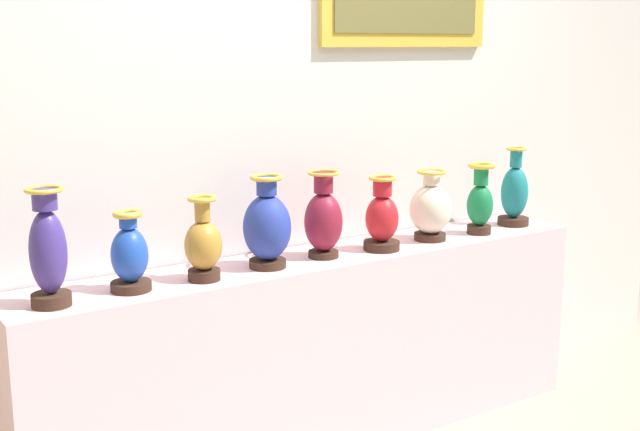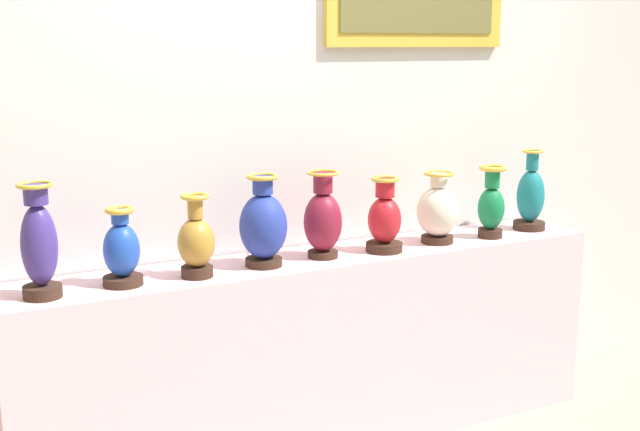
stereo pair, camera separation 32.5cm
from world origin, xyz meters
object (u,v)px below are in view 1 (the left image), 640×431
at_px(vase_ivory, 431,209).
at_px(vase_sapphire, 130,256).
at_px(vase_cobalt, 267,227).
at_px(vase_indigo, 48,252).
at_px(vase_burgundy, 322,220).
at_px(vase_emerald, 480,202).
at_px(vase_teal, 514,194).
at_px(vase_crimson, 382,218).
at_px(vase_ochre, 203,245).

bearing_deg(vase_ivory, vase_sapphire, -179.73).
relative_size(vase_cobalt, vase_ivory, 1.16).
relative_size(vase_indigo, vase_burgundy, 1.13).
relative_size(vase_burgundy, vase_emerald, 1.09).
bearing_deg(vase_teal, vase_burgundy, -179.47).
bearing_deg(vase_crimson, vase_sapphire, 179.09).
xyz_separation_m(vase_burgundy, vase_teal, (1.12, 0.01, -0.01)).
bearing_deg(vase_emerald, vase_cobalt, 178.62).
xyz_separation_m(vase_emerald, vase_teal, (0.27, 0.05, 0.00)).
bearing_deg(vase_crimson, vase_teal, 2.90).
height_order(vase_ivory, vase_emerald, vase_emerald).
height_order(vase_ochre, vase_burgundy, vase_burgundy).
distance_m(vase_indigo, vase_sapphire, 0.29).
bearing_deg(vase_sapphire, vase_emerald, -0.77).
relative_size(vase_burgundy, vase_ivory, 1.14).
bearing_deg(vase_ivory, vase_teal, 1.90).
bearing_deg(vase_ivory, vase_indigo, -179.06).
bearing_deg(vase_ivory, vase_burgundy, 179.23).
relative_size(vase_cobalt, vase_emerald, 1.12).
relative_size(vase_sapphire, vase_emerald, 0.88).
distance_m(vase_cobalt, vase_burgundy, 0.27).
bearing_deg(vase_ochre, vase_crimson, 0.22).
height_order(vase_sapphire, vase_emerald, vase_emerald).
distance_m(vase_crimson, vase_ivory, 0.29).
relative_size(vase_ivory, vase_emerald, 0.96).
height_order(vase_cobalt, vase_emerald, vase_cobalt).
xyz_separation_m(vase_sapphire, vase_emerald, (1.68, -0.02, 0.02)).
xyz_separation_m(vase_cobalt, vase_burgundy, (0.27, 0.01, -0.01)).
height_order(vase_burgundy, vase_teal, vase_teal).
height_order(vase_indigo, vase_burgundy, vase_indigo).
distance_m(vase_crimson, vase_teal, 0.84).
distance_m(vase_burgundy, vase_emerald, 0.85).
bearing_deg(vase_teal, vase_ivory, -178.10).
distance_m(vase_indigo, vase_teal, 2.24).
bearing_deg(vase_teal, vase_ochre, -178.43).
height_order(vase_indigo, vase_crimson, vase_indigo).
distance_m(vase_burgundy, vase_crimson, 0.29).
xyz_separation_m(vase_sapphire, vase_crimson, (1.11, -0.02, 0.01)).
height_order(vase_sapphire, vase_cobalt, vase_cobalt).
xyz_separation_m(vase_ochre, vase_crimson, (0.84, 0.00, 0.00)).
bearing_deg(vase_emerald, vase_teal, 9.83).
relative_size(vase_ochre, vase_crimson, 1.00).
bearing_deg(vase_burgundy, vase_indigo, -178.18).
xyz_separation_m(vase_indigo, vase_teal, (2.24, 0.05, -0.04)).
bearing_deg(vase_ochre, vase_emerald, -0.07).
bearing_deg(vase_emerald, vase_indigo, 179.96).
height_order(vase_crimson, vase_ivory, vase_crimson).
relative_size(vase_sapphire, vase_ivory, 0.92).
distance_m(vase_cobalt, vase_teal, 1.39).
distance_m(vase_sapphire, vase_cobalt, 0.56).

